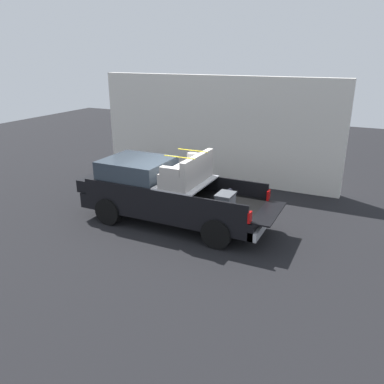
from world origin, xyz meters
TOP-DOWN VIEW (x-y plane):
  - ground_plane at (0.00, 0.00)m, footprint 40.00×40.00m
  - pickup_truck at (0.38, 0.00)m, footprint 6.05×2.06m
  - building_facade at (0.59, -4.57)m, footprint 9.80×0.36m

SIDE VIEW (x-z plane):
  - ground_plane at x=0.00m, z-range 0.00..0.00m
  - pickup_truck at x=0.38m, z-range -0.15..2.08m
  - building_facade at x=0.59m, z-range 0.00..4.11m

